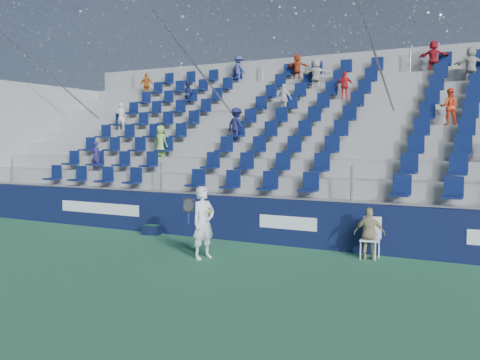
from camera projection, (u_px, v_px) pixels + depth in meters
ground at (173, 263)px, 11.97m from camera, size 70.00×70.00×0.00m
sponsor_wall at (240, 219)px, 14.69m from camera, size 24.00×0.32×1.20m
grandstand at (308, 158)px, 19.04m from camera, size 24.00×8.17×6.63m
tennis_player at (203, 222)px, 12.38m from camera, size 0.69×0.71×1.68m
line_judge_chair at (371, 235)px, 12.46m from camera, size 0.48×0.49×0.96m
line_judge at (369, 233)px, 12.32m from camera, size 0.76×0.46×1.20m
ball_bin at (152, 229)px, 15.67m from camera, size 0.56×0.43×0.28m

